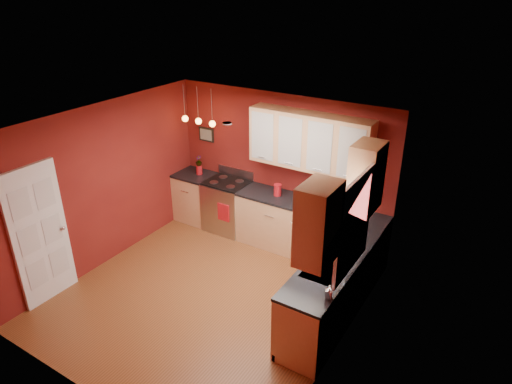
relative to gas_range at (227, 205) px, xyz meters
The scene contains 27 objects.
floor 2.08m from the gas_range, 62.94° to the right, with size 4.20×4.20×0.00m, color brown.
ceiling 2.93m from the gas_range, 62.94° to the right, with size 4.00×4.20×0.02m, color white.
wall_back 1.27m from the gas_range, 18.02° to the left, with size 4.00×0.02×2.60m, color maroon.
wall_front 4.09m from the gas_range, 76.73° to the right, with size 4.00×0.02×2.60m, color maroon.
wall_left 2.25m from the gas_range, 120.95° to the right, with size 0.02×4.20×2.60m, color maroon.
wall_right 3.53m from the gas_range, 31.66° to the right, with size 0.02×4.20×2.60m, color maroon.
base_cabinets_back_left 0.73m from the gas_range, behind, with size 0.70×0.60×0.90m, color tan.
base_cabinets_back_right 1.65m from the gas_range, ahead, with size 2.54×0.60×0.90m, color tan.
base_cabinets_right 2.95m from the gas_range, 27.27° to the right, with size 0.60×2.10×0.90m, color tan.
counter_back_left 0.85m from the gas_range, behind, with size 0.70×0.62×0.04m, color black.
counter_back_right 1.71m from the gas_range, ahead, with size 2.54×0.62×0.04m, color black.
counter_right 2.98m from the gas_range, 27.27° to the right, with size 0.62×2.10×0.04m, color black.
gas_range is the anchor object (origin of this frame).
dishwasher_front 2.04m from the gas_range, ahead, with size 0.60×0.02×0.80m, color #ACACB1.
sink 3.05m from the gas_range, 29.78° to the right, with size 0.50×0.70×0.33m.
window 3.48m from the gas_range, 27.40° to the right, with size 0.06×1.02×1.22m.
door_left_wall 3.22m from the gas_range, 109.27° to the right, with size 0.12×0.82×2.05m.
upper_cabinets_back 2.12m from the gas_range, ahead, with size 2.00×0.35×0.90m, color tan.
upper_cabinets_right 3.45m from the gas_range, 28.26° to the right, with size 0.35×1.95×0.90m, color tan.
wall_picture 1.36m from the gas_range, 156.09° to the left, with size 0.32×0.03×0.26m, color black.
pendant_lights 1.62m from the gas_range, behind, with size 0.71×0.11×0.66m.
red_canister 1.18m from the gas_range, ahead, with size 0.13×0.13×0.20m.
red_vase 0.85m from the gas_range, behind, with size 0.11×0.11×0.18m, color #AC1219.
flowers 0.97m from the gas_range, behind, with size 0.12×0.12×0.21m, color #AC1219.
coffee_maker 2.35m from the gas_range, ahead, with size 0.22×0.22×0.26m.
soap_pump 3.57m from the gas_range, 35.55° to the right, with size 0.08×0.08×0.18m, color silver.
dish_towel 0.36m from the gas_range, 66.17° to the right, with size 0.24×0.02×0.32m, color #AC1219.
Camera 1 is at (3.46, -4.24, 4.27)m, focal length 32.00 mm.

